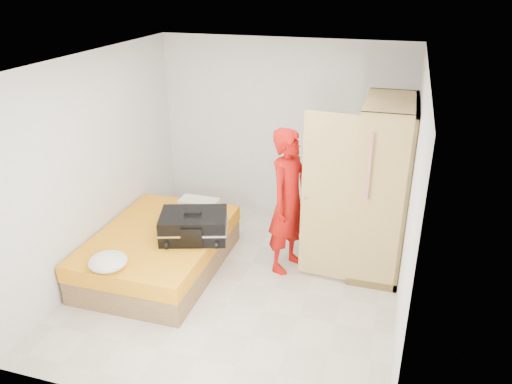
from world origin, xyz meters
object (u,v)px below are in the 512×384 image
(suitcase, at_px, (194,226))
(round_cushion, at_px, (108,262))
(bed, at_px, (160,251))
(person, at_px, (289,201))
(wardrobe, at_px, (378,192))

(suitcase, distance_m, round_cushion, 1.08)
(bed, relative_size, round_cushion, 4.91)
(person, height_order, round_cushion, person)
(wardrobe, bearing_deg, round_cushion, -147.21)
(wardrobe, distance_m, person, 1.07)
(round_cushion, bearing_deg, wardrobe, 32.79)
(suitcase, relative_size, round_cushion, 2.25)
(wardrobe, xyz_separation_m, suitcase, (-2.04, -0.83, -0.35))
(bed, height_order, wardrobe, wardrobe)
(person, xyz_separation_m, round_cushion, (-1.65, -1.36, -0.32))
(bed, bearing_deg, wardrobe, 18.85)
(bed, height_order, suitcase, suitcase)
(suitcase, bearing_deg, wardrobe, 4.38)
(bed, relative_size, wardrobe, 0.96)
(bed, height_order, person, person)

